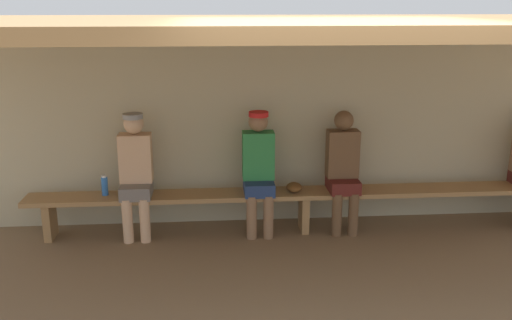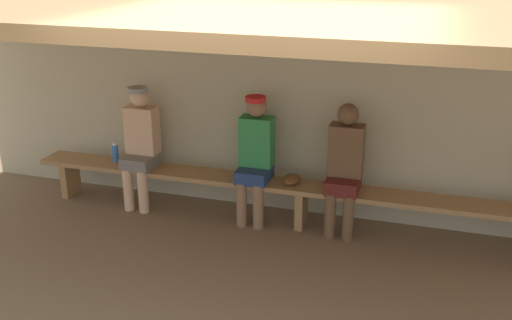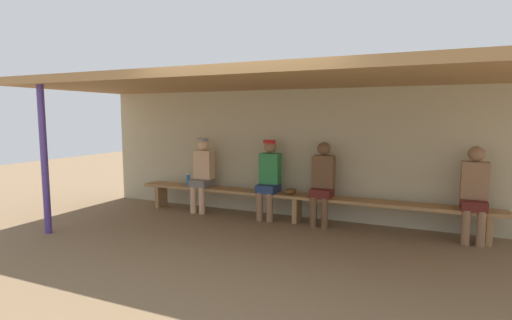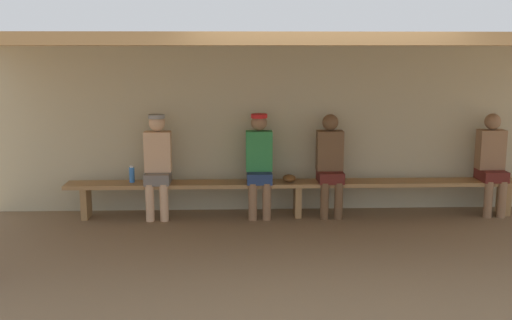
# 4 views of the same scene
# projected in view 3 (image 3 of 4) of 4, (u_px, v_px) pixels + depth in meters

# --- Properties ---
(ground_plane) EXTENTS (24.00, 24.00, 0.00)m
(ground_plane) POSITION_uv_depth(u_px,v_px,m) (260.00, 251.00, 5.10)
(ground_plane) COLOR brown
(back_wall) EXTENTS (8.00, 0.20, 2.20)m
(back_wall) POSITION_uv_depth(u_px,v_px,m) (305.00, 154.00, 6.79)
(back_wall) COLOR #B7AD8C
(back_wall) RESTS_ON ground
(dugout_roof) EXTENTS (8.00, 2.80, 0.12)m
(dugout_roof) POSITION_uv_depth(u_px,v_px,m) (280.00, 79.00, 5.48)
(dugout_roof) COLOR #9E7547
(dugout_roof) RESTS_ON back_wall
(support_post) EXTENTS (0.10, 0.10, 2.20)m
(support_post) POSITION_uv_depth(u_px,v_px,m) (44.00, 160.00, 5.77)
(support_post) COLOR #4C388C
(support_post) RESTS_ON ground
(bench) EXTENTS (6.00, 0.36, 0.46)m
(bench) POSITION_uv_depth(u_px,v_px,m) (297.00, 199.00, 6.46)
(bench) COLOR #9E7547
(bench) RESTS_ON ground
(player_in_blue) EXTENTS (0.34, 0.42, 1.34)m
(player_in_blue) POSITION_uv_depth(u_px,v_px,m) (322.00, 180.00, 6.26)
(player_in_blue) COLOR #591E19
(player_in_blue) RESTS_ON ground
(player_near_post) EXTENTS (0.34, 0.42, 1.34)m
(player_near_post) POSITION_uv_depth(u_px,v_px,m) (269.00, 175.00, 6.63)
(player_near_post) COLOR navy
(player_near_post) RESTS_ON ground
(player_leftmost) EXTENTS (0.34, 0.42, 1.34)m
(player_leftmost) POSITION_uv_depth(u_px,v_px,m) (202.00, 171.00, 7.15)
(player_leftmost) COLOR slate
(player_leftmost) RESTS_ON ground
(player_in_white) EXTENTS (0.34, 0.42, 1.34)m
(player_in_white) POSITION_uv_depth(u_px,v_px,m) (474.00, 190.00, 5.40)
(player_in_white) COLOR #591E19
(player_in_white) RESTS_ON ground
(water_bottle_orange) EXTENTS (0.07, 0.07, 0.22)m
(water_bottle_orange) POSITION_uv_depth(u_px,v_px,m) (188.00, 179.00, 7.34)
(water_bottle_orange) COLOR blue
(water_bottle_orange) RESTS_ON bench
(baseball_glove_dark_brown) EXTENTS (0.20, 0.26, 0.09)m
(baseball_glove_dark_brown) POSITION_uv_depth(u_px,v_px,m) (291.00, 191.00, 6.50)
(baseball_glove_dark_brown) COLOR brown
(baseball_glove_dark_brown) RESTS_ON bench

